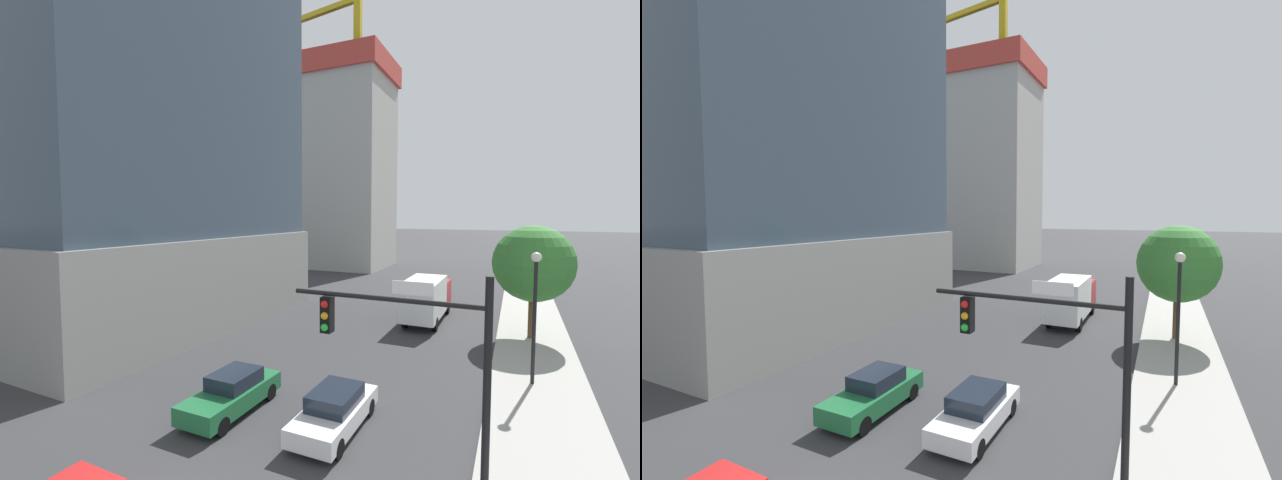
{
  "view_description": "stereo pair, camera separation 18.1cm",
  "coord_description": "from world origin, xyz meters",
  "views": [
    {
      "loc": [
        7.72,
        -5.87,
        7.77
      ],
      "look_at": [
        0.68,
        8.66,
        6.72
      ],
      "focal_mm": 22.88,
      "sensor_mm": 36.0,
      "label": 1
    },
    {
      "loc": [
        7.88,
        -5.79,
        7.77
      ],
      "look_at": [
        0.68,
        8.66,
        6.72
      ],
      "focal_mm": 22.88,
      "sensor_mm": 36.0,
      "label": 2
    }
  ],
  "objects": [
    {
      "name": "box_truck",
      "position": [
        2.02,
        23.51,
        1.78
      ],
      "size": [
        2.3,
        7.61,
        3.2
      ],
      "color": "#B21E1E",
      "rests_on": "ground"
    },
    {
      "name": "street_lamp",
      "position": [
        8.53,
        14.34,
        4.02
      ],
      "size": [
        0.44,
        0.44,
        5.92
      ],
      "color": "black",
      "rests_on": "sidewalk"
    },
    {
      "name": "sidewalk",
      "position": [
        8.8,
        20.0,
        0.07
      ],
      "size": [
        4.08,
        120.0,
        0.15
      ],
      "primitive_type": "cube",
      "color": "#9E9B93",
      "rests_on": "ground"
    },
    {
      "name": "car_white",
      "position": [
        2.02,
        7.13,
        0.73
      ],
      "size": [
        1.77,
        4.53,
        1.49
      ],
      "color": "silver",
      "rests_on": "ground"
    },
    {
      "name": "car_green",
      "position": [
        -2.15,
        6.63,
        0.75
      ],
      "size": [
        1.75,
        4.53,
        1.55
      ],
      "color": "#1E6638",
      "rests_on": "ground"
    },
    {
      "name": "construction_building",
      "position": [
        -16.22,
        49.8,
        16.21
      ],
      "size": [
        17.64,
        12.94,
        36.32
      ],
      "color": "#B2AFA8",
      "rests_on": "ground"
    },
    {
      "name": "street_tree",
      "position": [
        8.67,
        21.95,
        4.73
      ],
      "size": [
        4.66,
        4.66,
        6.92
      ],
      "color": "brown",
      "rests_on": "sidewalk"
    },
    {
      "name": "traffic_light_pole",
      "position": [
        5.26,
        4.81,
        4.21
      ],
      "size": [
        5.51,
        0.48,
        6.08
      ],
      "color": "black",
      "rests_on": "sidewalk"
    }
  ]
}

